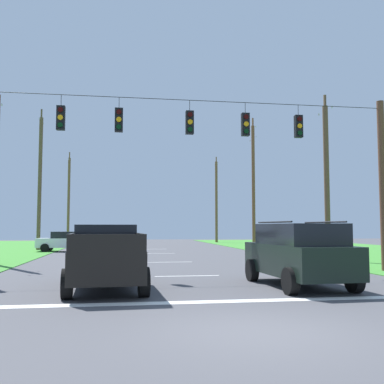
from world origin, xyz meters
The scene contains 15 objects.
ground_plane centered at (0.00, 0.00, 0.00)m, with size 120.00×120.00×0.00m, color #47474C.
stop_bar_stripe centered at (0.00, 3.32, 0.00)m, with size 14.10×0.45×0.01m, color white.
lane_dash_0 centered at (0.00, 9.32, 0.00)m, with size 0.15×2.50×0.01m, color white.
lane_dash_1 centered at (0.00, 16.20, 0.00)m, with size 0.15×2.50×0.01m, color white.
lane_dash_2 centered at (0.00, 24.23, 0.00)m, with size 0.15×2.50×0.01m, color white.
lane_dash_3 centered at (0.00, 30.42, 0.00)m, with size 0.15×2.50×0.01m, color white.
overhead_signal_span centered at (0.05, 9.85, 4.25)m, with size 17.32×0.31×7.36m.
pickup_truck centered at (-2.98, 6.23, 0.97)m, with size 2.50×5.49×1.95m.
suv_black centered at (3.05, 5.73, 1.06)m, with size 2.38×4.88×2.05m.
distant_car_crossing_white centered at (-6.70, 27.77, 0.79)m, with size 4.34×2.10×1.52m.
utility_pole_mid_right centered at (8.82, 15.70, 4.51)m, with size 0.30×1.74×9.37m.
utility_pole_far_right centered at (9.00, 30.57, 5.78)m, with size 0.29×1.97×11.63m.
utility_pole_near_left centered at (8.86, 45.87, 5.07)m, with size 0.31×1.67×10.47m.
utility_pole_distant_right centered at (-9.20, 30.22, 5.62)m, with size 0.31×1.84×11.61m.
utility_pole_distant_left centered at (-8.78, 46.78, 5.20)m, with size 0.30×1.82×10.76m.
Camera 1 is at (-2.49, -7.98, 1.88)m, focal length 42.20 mm.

